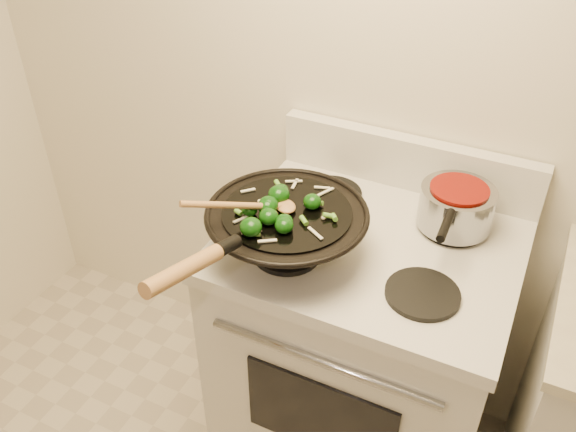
% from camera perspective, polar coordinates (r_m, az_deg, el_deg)
% --- Properties ---
extents(stove, '(0.78, 0.67, 1.08)m').
position_cam_1_polar(stove, '(1.96, 6.79, -12.57)').
color(stove, silver).
rests_on(stove, ground).
extents(wok, '(0.41, 0.68, 0.24)m').
position_cam_1_polar(wok, '(1.53, -0.21, -1.30)').
color(wok, black).
rests_on(wok, stove).
extents(stirfry, '(0.27, 0.29, 0.05)m').
position_cam_1_polar(stirfry, '(1.48, -1.25, 0.60)').
color(stirfry, '#0B3708').
rests_on(stirfry, wok).
extents(wooden_spoon, '(0.22, 0.24, 0.09)m').
position_cam_1_polar(wooden_spoon, '(1.47, -2.96, 0.97)').
color(wooden_spoon, '#9D6E3D').
rests_on(wooden_spoon, wok).
extents(saucepan, '(0.20, 0.32, 0.12)m').
position_cam_1_polar(saucepan, '(1.69, 15.46, 0.85)').
color(saucepan, gray).
rests_on(saucepan, stove).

